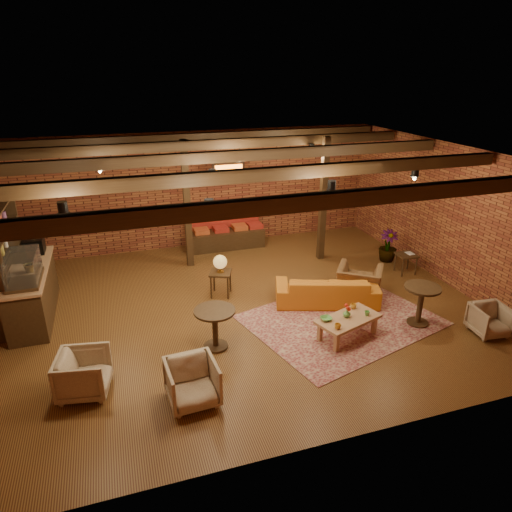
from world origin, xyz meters
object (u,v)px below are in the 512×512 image
object	(u,v)px
round_table_left	(215,322)
side_table_book	(407,256)
round_table_right	(421,299)
armchair_a	(83,372)
sofa	(327,289)
armchair_right	(360,276)
armchair_far	(490,319)
coffee_table	(347,320)
plant_tall	(392,215)
armchair_b	(192,381)
side_table_lamp	(220,265)

from	to	relation	value
round_table_left	side_table_book	world-z (taller)	round_table_left
round_table_right	armchair_a	bearing A→B (deg)	-178.44
sofa	side_table_book	bearing A→B (deg)	-143.72
armchair_right	armchair_far	xyz separation A→B (m)	(1.50, -2.30, -0.10)
armchair_a	armchair_far	bearing A→B (deg)	-84.18
coffee_table	round_table_left	bearing A→B (deg)	169.92
round_table_left	armchair_far	size ratio (longest dim) A/B	1.19
armchair_right	side_table_book	distance (m)	1.74
armchair_a	plant_tall	bearing A→B (deg)	-56.98
round_table_right	plant_tall	world-z (taller)	plant_tall
coffee_table	side_table_book	distance (m)	3.54
round_table_right	armchair_far	bearing A→B (deg)	-34.29
round_table_left	sofa	bearing A→B (deg)	19.16
coffee_table	side_table_book	world-z (taller)	coffee_table
coffee_table	armchair_right	size ratio (longest dim) A/B	1.41
armchair_far	plant_tall	world-z (taller)	plant_tall
round_table_right	sofa	bearing A→B (deg)	134.87
round_table_right	round_table_left	bearing A→B (deg)	173.93
round_table_left	round_table_right	world-z (taller)	round_table_right
coffee_table	armchair_right	world-z (taller)	armchair_right
armchair_b	armchair_a	bearing A→B (deg)	151.53
sofa	plant_tall	bearing A→B (deg)	-128.91
sofa	side_table_lamp	xyz separation A→B (m)	(-2.10, 1.06, 0.41)
sofa	armchair_far	world-z (taller)	armchair_far
round_table_left	side_table_book	size ratio (longest dim) A/B	1.48
coffee_table	round_table_right	size ratio (longest dim) A/B	1.64
plant_tall	side_table_book	bearing A→B (deg)	-90.00
sofa	coffee_table	world-z (taller)	coffee_table
coffee_table	plant_tall	world-z (taller)	plant_tall
plant_tall	armchair_a	bearing A→B (deg)	-157.12
side_table_lamp	round_table_left	size ratio (longest dim) A/B	1.24
plant_tall	armchair_b	bearing A→B (deg)	-146.67
armchair_a	round_table_right	world-z (taller)	round_table_right
side_table_book	armchair_b	bearing A→B (deg)	-152.52
sofa	side_table_book	world-z (taller)	sofa
round_table_left	armchair_b	bearing A→B (deg)	-116.63
round_table_left	side_table_book	distance (m)	5.51
sofa	side_table_lamp	size ratio (longest dim) A/B	2.27
sofa	coffee_table	distance (m)	1.39
armchair_a	armchair_far	world-z (taller)	armchair_a
round_table_left	round_table_right	bearing A→B (deg)	-6.07
round_table_left	side_table_lamp	bearing A→B (deg)	73.58
sofa	armchair_right	distance (m)	0.95
sofa	plant_tall	size ratio (longest dim) A/B	0.87
armchair_far	armchair_b	bearing A→B (deg)	-172.30
armchair_b	plant_tall	xyz separation A→B (m)	(5.89, 3.88, 0.87)
plant_tall	coffee_table	bearing A→B (deg)	-133.08
armchair_right	plant_tall	world-z (taller)	plant_tall
round_table_right	armchair_b	bearing A→B (deg)	-169.22
armchair_right	side_table_lamp	bearing A→B (deg)	20.45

